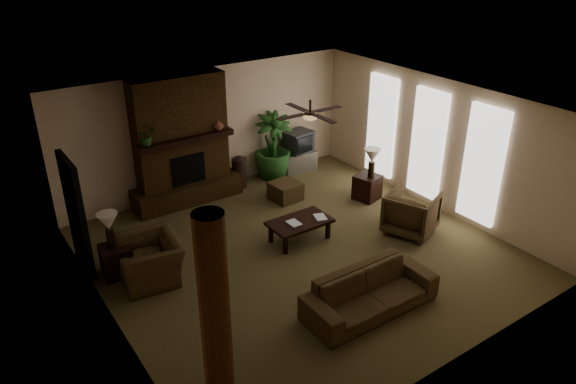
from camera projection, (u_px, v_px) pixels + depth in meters
room_shell at (301, 185)px, 9.52m from camera, size 7.00×7.00×7.00m
fireplace at (183, 151)px, 11.60m from camera, size 2.40×0.70×2.80m
windows at (427, 144)px, 11.45m from camera, size 0.08×3.65×2.35m
log_column at (216, 320)px, 6.24m from camera, size 0.36×0.36×2.80m
doorway at (76, 215)px, 9.25m from camera, size 0.10×1.00×2.10m
ceiling_fan at (310, 115)px, 9.45m from camera, size 1.35×1.35×0.37m
sofa at (371, 286)px, 8.45m from camera, size 2.22×0.67×0.87m
armchair_left at (149, 253)px, 9.19m from camera, size 0.87×1.22×1.00m
armchair_right at (412, 211)px, 10.63m from camera, size 1.14×1.17×0.94m
coffee_table at (300, 223)px, 10.37m from camera, size 1.20×0.70×0.43m
ottoman at (285, 191)px, 12.04m from camera, size 0.65×0.65×0.40m
tv_stand at (298, 161)px, 13.48m from camera, size 0.90×0.59×0.50m
tv at (299, 142)px, 13.25m from camera, size 0.72×0.62×0.52m
floor_vase at (239, 169)px, 12.54m from camera, size 0.34×0.34×0.77m
floor_plant at (273, 160)px, 13.01m from camera, size 1.23×1.76×0.89m
side_table_left at (117, 260)px, 9.39m from camera, size 0.55×0.55×0.55m
lamp_left at (108, 224)px, 9.07m from camera, size 0.44×0.44×0.65m
side_table_right at (367, 187)px, 12.04m from camera, size 0.61×0.61×0.55m
lamp_right at (372, 158)px, 11.69m from camera, size 0.45×0.45×0.65m
mantel_plant at (146, 137)px, 10.77m from camera, size 0.43×0.46×0.33m
mantel_vase at (218, 125)px, 11.59m from camera, size 0.28×0.29×0.22m
book_a at (289, 219)px, 10.12m from camera, size 0.22×0.03×0.29m
book_b at (315, 212)px, 10.36m from camera, size 0.21×0.09×0.29m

